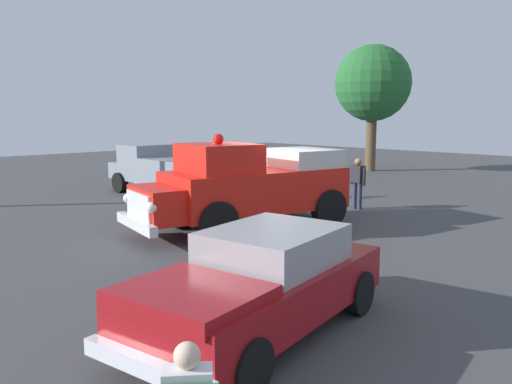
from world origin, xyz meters
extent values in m
plane|color=#424244|center=(0.00, 0.00, 0.00)|extent=(60.00, 60.00, 0.00)
cylinder|color=black|center=(-2.46, -0.65, 0.52)|extent=(1.08, 0.51, 1.04)
cylinder|color=black|center=(-2.08, 1.31, 0.52)|extent=(1.08, 0.51, 1.04)
cylinder|color=black|center=(0.98, -1.32, 0.52)|extent=(1.08, 0.51, 1.04)
cylinder|color=black|center=(1.36, 0.65, 0.52)|extent=(1.08, 0.51, 1.04)
cube|color=red|center=(-0.55, 0.00, 1.05)|extent=(5.21, 2.99, 1.10)
cube|color=red|center=(-3.35, 0.54, 0.92)|extent=(1.22, 1.90, 0.84)
cube|color=red|center=(-1.68, 0.22, 1.95)|extent=(2.03, 2.19, 0.76)
cube|color=silver|center=(0.97, -0.30, 1.80)|extent=(2.04, 2.25, 0.60)
cube|color=silver|center=(-3.79, 0.63, 0.92)|extent=(0.39, 1.44, 0.64)
cube|color=silver|center=(-3.89, 0.65, 0.50)|extent=(0.62, 2.24, 0.24)
sphere|color=white|center=(-3.94, -0.14, 1.00)|extent=(0.30, 0.30, 0.26)
sphere|color=white|center=(-3.64, 1.39, 1.00)|extent=(0.30, 0.30, 0.26)
sphere|color=red|center=(-1.68, 0.22, 2.45)|extent=(0.33, 0.33, 0.28)
cylinder|color=black|center=(-6.51, -6.06, 0.34)|extent=(0.72, 0.38, 0.68)
cylinder|color=black|center=(-6.81, -4.45, 0.34)|extent=(0.72, 0.38, 0.68)
cylinder|color=black|center=(-3.66, -5.52, 0.34)|extent=(0.72, 0.38, 0.68)
cylinder|color=black|center=(-3.97, -3.91, 0.34)|extent=(0.72, 0.38, 0.68)
cube|color=maroon|center=(-5.24, -4.99, 0.62)|extent=(4.46, 2.55, 0.64)
cube|color=maroon|center=(-6.66, -5.26, 0.98)|extent=(1.68, 1.87, 0.20)
cube|color=#99999E|center=(-4.94, -4.93, 1.18)|extent=(2.16, 1.89, 0.56)
cube|color=silver|center=(-7.38, -5.39, 0.40)|extent=(0.51, 1.90, 0.20)
cylinder|color=black|center=(-0.05, 8.31, 0.40)|extent=(0.29, 0.80, 0.80)
cylinder|color=black|center=(1.71, 8.33, 0.40)|extent=(0.29, 0.80, 0.80)
cylinder|color=black|center=(-0.01, 5.21, 0.40)|extent=(0.29, 0.80, 0.80)
cylinder|color=black|center=(1.75, 5.23, 0.40)|extent=(0.29, 0.80, 0.80)
cube|color=gray|center=(0.86, 5.82, 0.95)|extent=(1.94, 2.73, 1.00)
cube|color=gray|center=(0.84, 7.72, 1.20)|extent=(1.82, 1.53, 1.40)
cube|color=gray|center=(0.82, 8.82, 0.82)|extent=(1.71, 0.92, 0.64)
cylinder|color=#B7BABF|center=(0.16, 3.41, 0.22)|extent=(0.04, 0.04, 0.44)
cylinder|color=#B7BABF|center=(-0.18, 3.70, 0.22)|extent=(0.04, 0.04, 0.44)
cylinder|color=#B7BABF|center=(0.44, 3.75, 0.22)|extent=(0.04, 0.04, 0.44)
cylinder|color=#B7BABF|center=(0.11, 4.03, 0.22)|extent=(0.04, 0.04, 0.44)
cube|color=orange|center=(0.13, 3.72, 0.46)|extent=(0.68, 0.68, 0.04)
cube|color=orange|center=(0.29, 3.90, 0.74)|extent=(0.39, 0.34, 0.56)
cube|color=#B7BABF|center=(0.32, 3.57, 0.62)|extent=(0.31, 0.36, 0.03)
cube|color=#B7BABF|center=(-0.05, 3.88, 0.62)|extent=(0.31, 0.36, 0.03)
sphere|color=beige|center=(-7.83, -6.78, 1.18)|extent=(0.31, 0.31, 0.22)
cylinder|color=#2D334C|center=(3.73, -0.43, 0.44)|extent=(0.17, 0.17, 0.88)
cylinder|color=#2D334C|center=(3.76, -0.21, 0.44)|extent=(0.17, 0.17, 0.88)
cube|color=#26262D|center=(3.74, -0.32, 1.16)|extent=(0.31, 0.45, 0.56)
cylinder|color=#26262D|center=(3.71, -0.59, 1.10)|extent=(0.11, 0.11, 0.60)
cylinder|color=#26262D|center=(3.78, -0.05, 1.10)|extent=(0.11, 0.11, 0.60)
sphere|color=#9E704C|center=(3.74, -0.32, 1.56)|extent=(0.26, 0.26, 0.23)
cylinder|color=brown|center=(13.88, 5.93, 1.66)|extent=(0.56, 0.56, 3.31)
sphere|color=#23612C|center=(13.88, 5.93, 4.74)|extent=(4.08, 4.08, 4.08)
camera|label=1|loc=(-10.08, -9.90, 3.07)|focal=35.86mm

